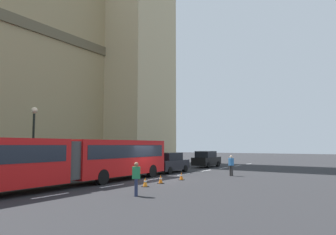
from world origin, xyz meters
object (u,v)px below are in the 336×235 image
Objects in this scene: sedan_lead at (170,163)px; pedestrian_near_cones at (136,178)px; sedan_trailing at (207,159)px; pedestrian_by_kerb at (231,165)px; traffic_cone_west at (145,182)px; traffic_cone_middle at (161,179)px; articulated_bus at (63,158)px; street_lamp at (33,138)px; traffic_cone_east at (181,176)px.

sedan_lead is 2.60× the size of pedestrian_near_cones.
sedan_trailing is 2.60× the size of pedestrian_by_kerb.
pedestrian_by_kerb is at bearing -12.47° from traffic_cone_west.
traffic_cone_middle is (-7.42, -3.85, -0.63)m from sedan_lead.
articulated_bus is 4.29× the size of sedan_trailing.
pedestrian_by_kerb is at bearing -43.46° from street_lamp.
pedestrian_near_cones is (-1.28, -10.22, -2.14)m from street_lamp.
street_lamp is at bearing 102.34° from traffic_cone_west.
traffic_cone_middle is at bearing -38.95° from articulated_bus.
street_lamp is (-19.72, 4.34, 2.14)m from sedan_trailing.
sedan_lead is 7.59× the size of traffic_cone_middle.
traffic_cone_west is 4.46m from traffic_cone_east.
articulated_bus is at bearing 179.73° from sedan_lead.
pedestrian_near_cones reaches higher than traffic_cone_east.
sedan_trailing reaches higher than traffic_cone_middle.
sedan_lead reaches higher than pedestrian_by_kerb.
traffic_cone_east is (7.43, -4.03, -1.46)m from articulated_bus.
sedan_lead is 10.11m from traffic_cone_west.
traffic_cone_west is at bearing 167.53° from pedestrian_by_kerb.
articulated_bus is at bearing 126.63° from traffic_cone_west.
traffic_cone_middle is at bearing 163.90° from pedestrian_by_kerb.
traffic_cone_west is 0.34× the size of pedestrian_by_kerb.
traffic_cone_east is at bearing -53.49° from street_lamp.
traffic_cone_east is at bearing -162.61° from sedan_trailing.
street_lamp is at bearing 167.59° from sedan_trailing.
traffic_cone_west is at bearing -77.66° from street_lamp.
sedan_lead and sedan_trailing have the same top height.
pedestrian_near_cones is at bearing -91.67° from articulated_bus.
traffic_cone_east is 5.27m from pedestrian_by_kerb.
articulated_bus is 8.58m from traffic_cone_east.
pedestrian_near_cones reaches higher than traffic_cone_west.
street_lamp is (-11.15, 4.56, 2.14)m from sedan_lead.
traffic_cone_west is 1.87m from traffic_cone_middle.
street_lamp is at bearing 82.87° from pedestrian_near_cones.
pedestrian_near_cones is (-3.14, -1.71, 0.63)m from traffic_cone_west.
articulated_bus is 4.82m from street_lamp.
street_lamp is (1.11, 4.51, 1.31)m from articulated_bus.
sedan_lead reaches higher than pedestrian_near_cones.
sedan_lead is (12.26, -0.06, -0.83)m from articulated_bus.
articulated_bus is 13.69m from pedestrian_by_kerb.
traffic_cone_middle is 5.36m from pedestrian_near_cones.
articulated_bus is 6.39m from traffic_cone_middle.
traffic_cone_west and traffic_cone_middle have the same top height.
sedan_lead is 7.59× the size of traffic_cone_west.
street_lamp is 10.52m from pedestrian_near_cones.
traffic_cone_west is (-17.86, -4.17, -0.63)m from sedan_trailing.
pedestrian_near_cones is 12.43m from pedestrian_by_kerb.
articulated_bus is at bearing 141.05° from traffic_cone_middle.
traffic_cone_west is 1.00× the size of traffic_cone_middle.
traffic_cone_west is at bearing -53.37° from articulated_bus.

